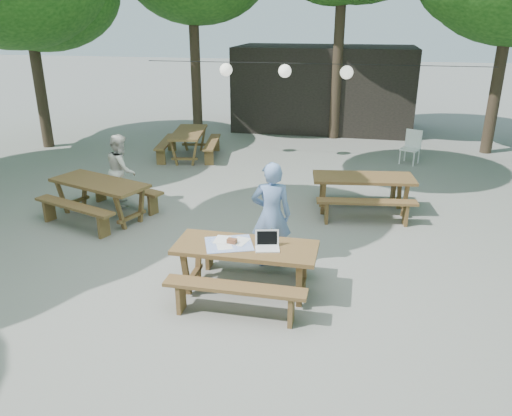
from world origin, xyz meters
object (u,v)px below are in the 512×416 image
Objects in this scene: main_picnic_table at (246,269)px; picnic_table_nw at (101,199)px; woman at (271,215)px; plastic_chair at (410,154)px; second_person at (122,170)px.

main_picnic_table is 0.86× the size of picnic_table_nw.
woman is 7.12m from plastic_chair.
plastic_chair reaches higher than picnic_table_nw.
woman is at bearing -0.25° from picnic_table_nw.
second_person is (-3.37, 3.05, 0.36)m from main_picnic_table.
plastic_chair is at bearing -77.73° from second_person.
second_person is at bearing 104.12° from picnic_table_nw.
main_picnic_table is at bearing -86.49° from plastic_chair.
main_picnic_table is at bearing 68.45° from woman.
main_picnic_table is 4.10m from picnic_table_nw.
plastic_chair is at bearing 59.60° from picnic_table_nw.
picnic_table_nw is at bearing -115.76° from plastic_chair.
main_picnic_table is 1.34× the size of second_person.
woman reaches higher than picnic_table_nw.
plastic_chair is (2.62, 6.59, -0.60)m from woman.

